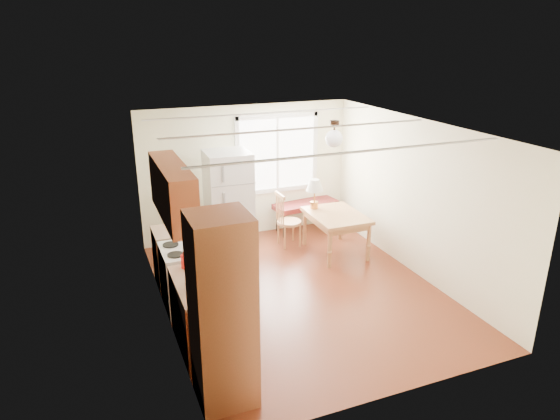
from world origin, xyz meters
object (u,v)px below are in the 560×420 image
refrigerator (229,203)px  bench (306,205)px  chair (284,216)px  dining_table (336,219)px

refrigerator → bench: (1.67, 0.39, -0.39)m
refrigerator → chair: (0.99, -0.16, -0.33)m
refrigerator → chair: refrigerator is taller
bench → dining_table: bearing=-94.7°
refrigerator → dining_table: (1.72, -0.76, -0.28)m
dining_table → chair: size_ratio=1.17×
dining_table → chair: chair is taller
bench → refrigerator: bearing=-174.1°
dining_table → chair: (-0.73, 0.60, -0.05)m
refrigerator → chair: size_ratio=1.80×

